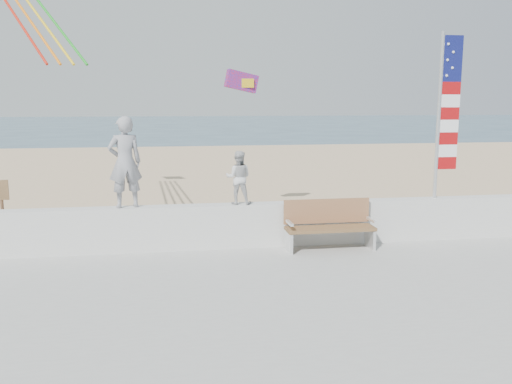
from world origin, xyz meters
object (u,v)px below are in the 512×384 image
adult (125,162)px  flag (445,109)px  child (238,178)px  bench (329,224)px

adult → flag: size_ratio=0.51×
flag → adult: bearing=180.0°
child → flag: bearing=-168.0°
adult → bench: size_ratio=0.99×
adult → child: (2.23, 0.00, -0.35)m
adult → bench: 4.24m
adult → flag: flag is taller
adult → flag: (6.64, -0.00, 1.02)m
child → flag: (4.41, -0.00, 1.37)m
adult → child: bearing=165.3°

